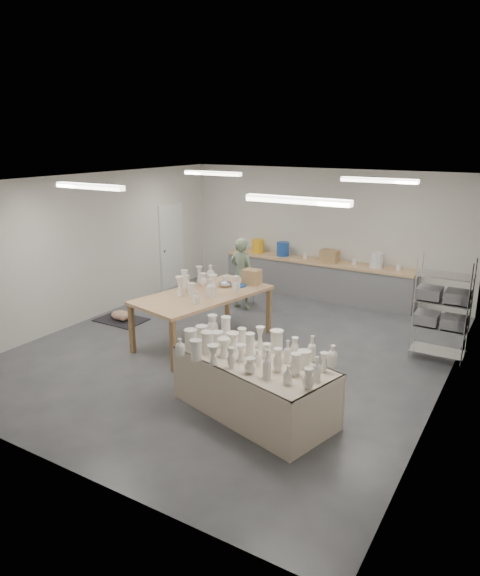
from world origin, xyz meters
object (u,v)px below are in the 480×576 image
Objects in this scene: drying_table at (253,383)px; work_table at (208,292)px; red_stool at (248,293)px; potter at (242,273)px.

work_table is (-2.02, 1.87, 0.50)m from drying_table.
work_table is 7.08× the size of red_stool.
potter is at bearing 114.92° from work_table.
potter is (-2.46, 3.84, 0.35)m from drying_table.
work_table is at bearing 106.26° from potter.
drying_table is 6.33× the size of red_stool.
drying_table is at bearing -59.10° from red_stool.
potter is 4.10× the size of red_stool.
work_table is 1.73× the size of potter.
red_stool is at bearing -86.43° from potter.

